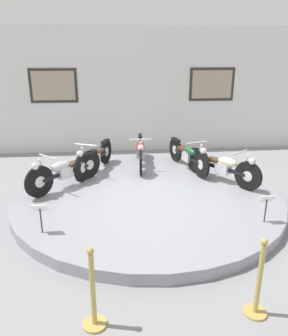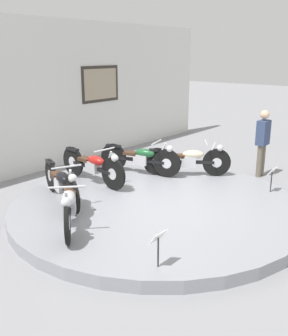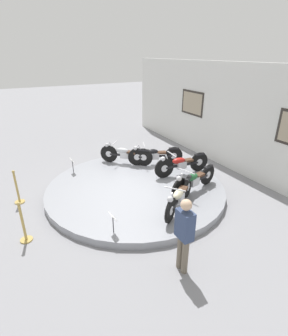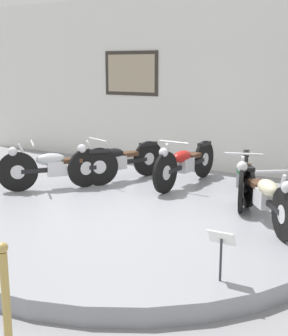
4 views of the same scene
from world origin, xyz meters
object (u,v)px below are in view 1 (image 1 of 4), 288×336
at_px(info_placard_front_centre, 267,202).
at_px(stanchion_post_left_of_entry, 93,300).
at_px(motorcycle_cream, 223,166).
at_px(stanchion_post_right_of_entry, 258,289).
at_px(motorcycle_red, 140,151).
at_px(motorcycle_green, 188,154).
at_px(motorcycle_silver, 64,170).
at_px(motorcycle_black, 94,157).
at_px(info_placard_front_left, 40,212).

bearing_deg(info_placard_front_centre, stanchion_post_left_of_entry, -147.26).
bearing_deg(info_placard_front_centre, motorcycle_cream, 93.87).
bearing_deg(motorcycle_cream, stanchion_post_right_of_entry, -102.04).
height_order(motorcycle_red, motorcycle_green, motorcycle_red).
bearing_deg(info_placard_front_centre, motorcycle_red, 120.49).
bearing_deg(motorcycle_cream, motorcycle_silver, 179.93).
distance_m(motorcycle_silver, motorcycle_cream, 3.49).
bearing_deg(motorcycle_silver, motorcycle_green, 17.44).
height_order(motorcycle_silver, stanchion_post_left_of_entry, stanchion_post_left_of_entry).
relative_size(info_placard_front_centre, stanchion_post_left_of_entry, 0.50).
distance_m(motorcycle_cream, stanchion_post_left_of_entry, 4.59).
relative_size(motorcycle_black, info_placard_front_left, 3.66).
xyz_separation_m(motorcycle_black, motorcycle_green, (2.32, -0.00, -0.00)).
distance_m(info_placard_front_left, stanchion_post_left_of_entry, 2.05).
bearing_deg(info_placard_front_centre, info_placard_front_left, 180.00).
distance_m(info_placard_front_centre, stanchion_post_left_of_entry, 3.36).
bearing_deg(motorcycle_silver, motorcycle_black, 57.46).
height_order(motorcycle_cream, info_placard_front_centre, motorcycle_cream).
xyz_separation_m(motorcycle_silver, info_placard_front_centre, (3.61, -1.90, -0.02)).
xyz_separation_m(info_placard_front_centre, stanchion_post_right_of_entry, (-0.92, -1.81, -0.22)).
height_order(motorcycle_silver, motorcycle_black, same).
relative_size(motorcycle_red, info_placard_front_left, 3.95).
relative_size(motorcycle_silver, stanchion_post_right_of_entry, 1.47).
bearing_deg(motorcycle_cream, info_placard_front_left, -152.32).
bearing_deg(stanchion_post_right_of_entry, stanchion_post_left_of_entry, 180.00).
distance_m(motorcycle_green, info_placard_front_left, 4.13).
distance_m(motorcycle_black, motorcycle_red, 1.22).
distance_m(motorcycle_silver, info_placard_front_left, 1.90).
bearing_deg(motorcycle_silver, stanchion_post_right_of_entry, -54.02).
xyz_separation_m(motorcycle_silver, stanchion_post_left_of_entry, (0.79, -3.71, -0.25)).
xyz_separation_m(motorcycle_silver, info_placard_front_left, (-0.13, -1.90, -0.02)).
relative_size(motorcycle_red, motorcycle_cream, 1.24).
distance_m(motorcycle_silver, motorcycle_black, 1.08).
height_order(motorcycle_cream, info_placard_front_left, motorcycle_cream).
relative_size(info_placard_front_centre, stanchion_post_right_of_entry, 0.50).
relative_size(motorcycle_red, info_placard_front_centre, 3.95).
distance_m(stanchion_post_left_of_entry, stanchion_post_right_of_entry, 1.90).
height_order(info_placard_front_centre, stanchion_post_right_of_entry, stanchion_post_right_of_entry).
bearing_deg(motorcycle_green, motorcycle_cream, -57.47).
bearing_deg(motorcycle_red, motorcycle_cream, -36.39).
bearing_deg(stanchion_post_right_of_entry, motorcycle_black, 114.54).
bearing_deg(motorcycle_silver, info_placard_front_centre, -27.72).
relative_size(motorcycle_black, motorcycle_red, 0.93).
bearing_deg(info_placard_front_centre, motorcycle_green, 104.22).
bearing_deg(info_placard_front_left, info_placard_front_centre, 0.00).
relative_size(motorcycle_cream, info_placard_front_centre, 3.20).
bearing_deg(stanchion_post_right_of_entry, info_placard_front_left, 147.26).
relative_size(motorcycle_black, stanchion_post_left_of_entry, 1.83).
bearing_deg(motorcycle_red, stanchion_post_left_of_entry, -100.74).
xyz_separation_m(motorcycle_black, stanchion_post_left_of_entry, (0.21, -4.63, -0.25)).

